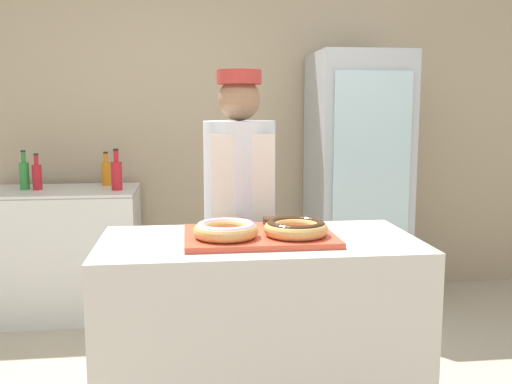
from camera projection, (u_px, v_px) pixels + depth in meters
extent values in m
cube|color=tan|center=(224.00, 120.00, 4.37)|extent=(8.00, 0.06, 2.70)
cube|color=beige|center=(259.00, 343.00, 2.40)|extent=(1.30, 0.66, 0.90)
cube|color=#D84C33|center=(259.00, 236.00, 2.34)|extent=(0.61, 0.45, 0.02)
torus|color=tan|center=(226.00, 231.00, 2.25)|extent=(0.26, 0.26, 0.06)
torus|color=#EFADC6|center=(226.00, 227.00, 2.25)|extent=(0.24, 0.24, 0.04)
torus|color=tan|center=(296.00, 229.00, 2.28)|extent=(0.26, 0.26, 0.06)
torus|color=#331E0F|center=(296.00, 225.00, 2.28)|extent=(0.24, 0.24, 0.04)
cube|color=#382111|center=(236.00, 222.00, 2.47)|extent=(0.08, 0.08, 0.03)
cube|color=#382111|center=(273.00, 221.00, 2.49)|extent=(0.08, 0.08, 0.03)
cylinder|color=#4C4C51|center=(240.00, 309.00, 2.98)|extent=(0.26, 0.26, 0.78)
cylinder|color=silver|center=(240.00, 179.00, 2.88)|extent=(0.36, 0.36, 0.59)
cube|color=silver|center=(243.00, 261.00, 2.78)|extent=(0.31, 0.02, 1.23)
sphere|color=#936B4C|center=(239.00, 99.00, 2.83)|extent=(0.21, 0.21, 0.21)
cylinder|color=#B2332D|center=(239.00, 77.00, 2.81)|extent=(0.22, 0.22, 0.07)
cube|color=#ADB2B7|center=(356.00, 181.00, 4.15)|extent=(0.64, 0.67, 1.82)
cube|color=silver|center=(371.00, 182.00, 3.81)|extent=(0.53, 0.02, 1.46)
cube|color=silver|center=(65.00, 252.00, 3.97)|extent=(1.00, 0.63, 0.88)
cube|color=gray|center=(62.00, 192.00, 3.91)|extent=(1.00, 0.63, 0.01)
cylinder|color=red|center=(117.00, 176.00, 3.86)|extent=(0.07, 0.07, 0.19)
cylinder|color=red|center=(116.00, 156.00, 3.84)|extent=(0.03, 0.03, 0.08)
cylinder|color=black|center=(116.00, 150.00, 3.83)|extent=(0.04, 0.04, 0.01)
cylinder|color=red|center=(37.00, 177.00, 3.88)|extent=(0.06, 0.06, 0.17)
cylinder|color=red|center=(36.00, 160.00, 3.86)|extent=(0.03, 0.03, 0.07)
cylinder|color=black|center=(36.00, 154.00, 3.85)|extent=(0.03, 0.03, 0.01)
cylinder|color=orange|center=(106.00, 174.00, 4.10)|extent=(0.07, 0.07, 0.17)
cylinder|color=orange|center=(106.00, 158.00, 4.08)|extent=(0.03, 0.03, 0.06)
cylinder|color=black|center=(105.00, 153.00, 4.08)|extent=(0.03, 0.03, 0.01)
cylinder|color=#2D8C38|center=(24.00, 176.00, 3.89)|extent=(0.06, 0.06, 0.19)
cylinder|color=#2D8C38|center=(23.00, 157.00, 3.87)|extent=(0.03, 0.03, 0.07)
cylinder|color=black|center=(23.00, 151.00, 3.86)|extent=(0.03, 0.03, 0.01)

